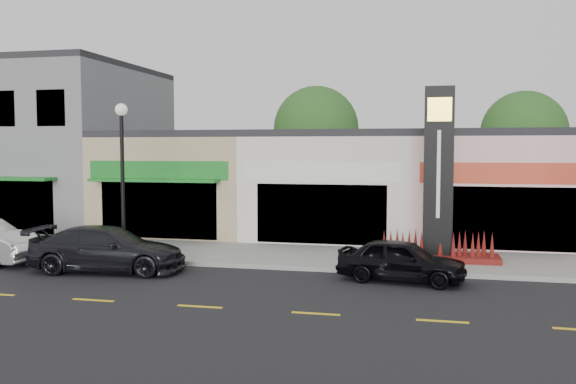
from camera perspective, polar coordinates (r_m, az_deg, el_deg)
name	(u,v)px	position (r m, az deg, el deg)	size (l,w,h in m)	color
ground	(334,287)	(18.04, 4.30, -8.82)	(120.00, 120.00, 0.00)	black
sidewalk	(351,258)	(22.25, 5.95, -6.16)	(52.00, 4.30, 0.15)	gray
curb	(343,270)	(20.06, 5.19, -7.29)	(52.00, 0.20, 0.15)	gray
building_grey_2story	(32,146)	(35.44, -22.79, 3.97)	(12.00, 10.95, 8.30)	slate
shop_beige	(200,181)	(30.94, -8.24, 1.04)	(7.00, 10.85, 4.80)	tan
shop_cream	(338,183)	(29.20, 4.71, 0.89)	(7.00, 10.01, 4.80)	beige
shop_pink_w	(492,184)	(29.06, 18.51, 0.68)	(7.00, 10.01, 4.80)	beige
tree_rear_west	(316,129)	(37.49, 2.65, 5.92)	(5.20, 5.20, 7.83)	#382619
tree_rear_mid	(524,133)	(37.31, 21.19, 5.14)	(4.80, 4.80, 7.29)	#382619
lamp_west_near	(122,164)	(22.53, -15.24, 2.55)	(0.44, 0.44, 5.47)	black
pylon_sign	(438,199)	(21.67, 13.85, -0.66)	(4.20, 1.30, 6.00)	#50130D
car_dark_sedan	(108,249)	(20.86, -16.50, -5.15)	(5.09, 2.07, 1.48)	black
car_black_sedan	(401,260)	(18.84, 10.56, -6.29)	(3.84, 1.54, 1.31)	black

